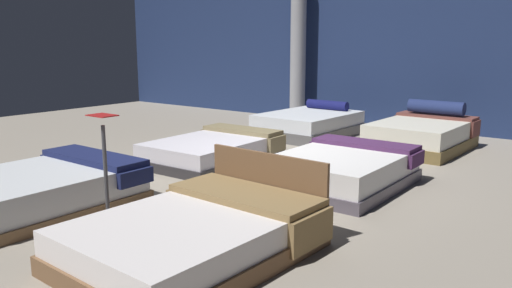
{
  "coord_description": "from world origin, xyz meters",
  "views": [
    {
      "loc": [
        4.2,
        -5.81,
        1.9
      ],
      "look_at": [
        -0.15,
        -0.07,
        0.46
      ],
      "focal_mm": 35.55,
      "sensor_mm": 36.0,
      "label": 1
    }
  ],
  "objects": [
    {
      "name": "bed_3",
      "position": [
        1.13,
        0.15,
        0.23
      ],
      "size": [
        1.58,
        1.99,
        0.5
      ],
      "rotation": [
        0.0,
        0.0,
        -0.0
      ],
      "color": "#544D59",
      "rests_on": "ground_plane"
    },
    {
      "name": "price_sign",
      "position": [
        0.0,
        -2.78,
        0.47
      ],
      "size": [
        0.28,
        0.24,
        1.2
      ],
      "color": "#3F3F44",
      "rests_on": "ground_plane"
    },
    {
      "name": "bed_0",
      "position": [
        -1.22,
        -2.75,
        0.23
      ],
      "size": [
        1.69,
        2.01,
        0.51
      ],
      "rotation": [
        0.0,
        0.0,
        -0.01
      ],
      "color": "brown",
      "rests_on": "ground_plane"
    },
    {
      "name": "showroom_back_wall",
      "position": [
        0.0,
        5.21,
        1.75
      ],
      "size": [
        18.0,
        0.06,
        3.5
      ],
      "primitive_type": "cube",
      "color": "navy",
      "rests_on": "ground_plane"
    },
    {
      "name": "bed_5",
      "position": [
        1.15,
        3.17,
        0.28
      ],
      "size": [
        1.54,
        2.08,
        0.83
      ],
      "rotation": [
        0.0,
        0.0,
        -0.03
      ],
      "color": "brown",
      "rests_on": "ground_plane"
    },
    {
      "name": "support_pillar",
      "position": [
        -2.56,
        4.8,
        1.75
      ],
      "size": [
        0.38,
        0.38,
        3.5
      ],
      "primitive_type": "cylinder",
      "color": "#99999E",
      "rests_on": "ground_plane"
    },
    {
      "name": "bed_2",
      "position": [
        -1.2,
        0.18,
        0.2
      ],
      "size": [
        1.53,
        2.16,
        0.45
      ],
      "rotation": [
        0.0,
        0.0,
        0.02
      ],
      "color": "#2B292C",
      "rests_on": "ground_plane"
    },
    {
      "name": "bed_4",
      "position": [
        -1.22,
        3.16,
        0.24
      ],
      "size": [
        1.65,
        2.18,
        0.67
      ],
      "rotation": [
        0.0,
        0.0,
        -0.04
      ],
      "color": "#585657",
      "rests_on": "ground_plane"
    },
    {
      "name": "ground_plane",
      "position": [
        0.0,
        0.0,
        -0.01
      ],
      "size": [
        18.0,
        18.0,
        0.02
      ],
      "primitive_type": "cube",
      "color": "gray"
    },
    {
      "name": "bed_1",
      "position": [
        1.19,
        -2.69,
        0.21
      ],
      "size": [
        1.68,
        2.24,
        0.79
      ],
      "rotation": [
        0.0,
        0.0,
        -0.04
      ],
      "color": "brown",
      "rests_on": "ground_plane"
    }
  ]
}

